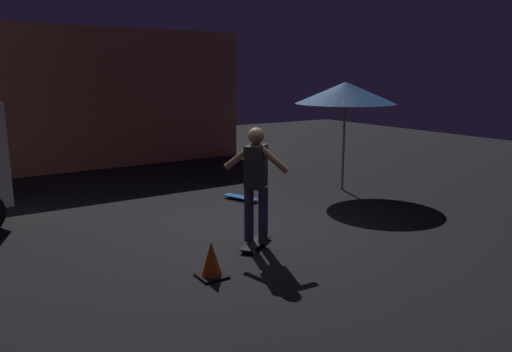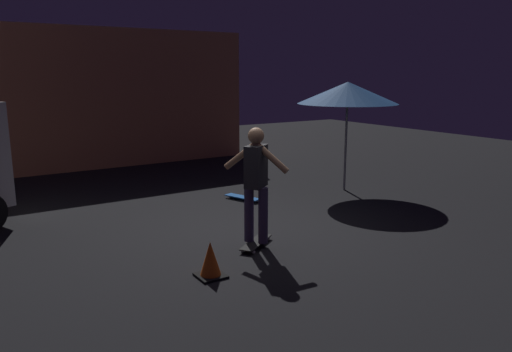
# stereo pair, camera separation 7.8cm
# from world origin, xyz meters

# --- Properties ---
(ground_plane) EXTENTS (28.00, 28.00, 0.00)m
(ground_plane) POSITION_xyz_m (0.00, 0.00, 0.00)
(ground_plane) COLOR black
(low_building) EXTENTS (10.06, 3.45, 3.63)m
(low_building) POSITION_xyz_m (-1.25, 8.27, 1.81)
(low_building) COLOR #B76B4C
(low_building) RESTS_ON ground_plane
(patio_umbrella) EXTENTS (2.10, 2.10, 2.30)m
(patio_umbrella) POSITION_xyz_m (3.32, 1.36, 2.07)
(patio_umbrella) COLOR slate
(patio_umbrella) RESTS_ON ground_plane
(skateboard_ridden) EXTENTS (0.75, 0.61, 0.07)m
(skateboard_ridden) POSITION_xyz_m (-0.21, -0.60, 0.06)
(skateboard_ridden) COLOR black
(skateboard_ridden) RESTS_ON ground_plane
(skateboard_spare) EXTENTS (0.45, 0.80, 0.07)m
(skateboard_spare) POSITION_xyz_m (1.00, 1.79, 0.06)
(skateboard_spare) COLOR #1959B2
(skateboard_spare) RESTS_ON ground_plane
(skater) EXTENTS (0.64, 0.85, 1.67)m
(skater) POSITION_xyz_m (-0.21, -0.60, 1.04)
(skater) COLOR #382D4C
(skater) RESTS_ON skateboard_ridden
(traffic_cone) EXTENTS (0.34, 0.34, 0.46)m
(traffic_cone) POSITION_xyz_m (-1.28, -1.22, 0.21)
(traffic_cone) COLOR black
(traffic_cone) RESTS_ON ground_plane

